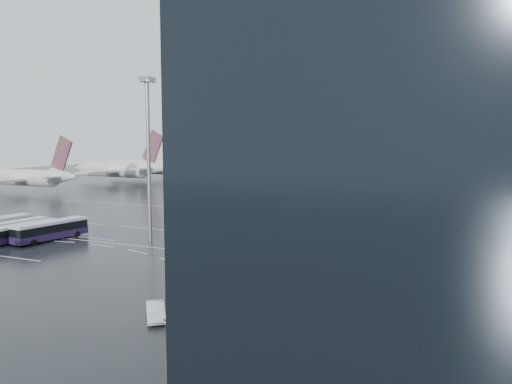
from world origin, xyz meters
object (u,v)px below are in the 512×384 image
at_px(jet_remote_west, 29,178).
at_px(gse_cart_belly_b, 371,223).
at_px(airliner_gate_c, 369,171).
at_px(airliner_gate_b, 319,180).
at_px(jet_remote_mid, 121,170).
at_px(bus_row_near_b, 15,228).
at_px(gse_cart_belly_a, 309,234).
at_px(bus_row_near_c, 27,231).
at_px(airliner_main, 298,201).
at_px(van_curve_c, 156,311).
at_px(bus_row_near_d, 51,230).
at_px(floodlight_mast, 148,139).
at_px(gse_cart_belly_d, 389,229).
at_px(jet_remote_far, 148,167).
at_px(gse_cart_belly_e, 334,221).

bearing_deg(jet_remote_west, gse_cart_belly_b, 171.75).
bearing_deg(airliner_gate_c, airliner_gate_b, -83.02).
height_order(jet_remote_mid, bus_row_near_b, jet_remote_mid).
xyz_separation_m(jet_remote_mid, gse_cart_belly_a, (101.78, -75.04, -4.89)).
relative_size(airliner_gate_c, gse_cart_belly_a, 28.18).
height_order(airliner_gate_c, gse_cart_belly_b, airliner_gate_c).
bearing_deg(jet_remote_mid, bus_row_near_c, 125.36).
bearing_deg(bus_row_near_b, airliner_main, -41.30).
xyz_separation_m(bus_row_near_b, van_curve_c, (46.20, -23.55, -0.84)).
distance_m(airliner_gate_c, gse_cart_belly_a, 120.03).
height_order(bus_row_near_d, floodlight_mast, floodlight_mast).
relative_size(bus_row_near_c, gse_cart_belly_d, 6.07).
height_order(jet_remote_far, bus_row_near_c, jet_remote_far).
bearing_deg(airliner_gate_b, gse_cart_belly_d, -70.15).
bearing_deg(floodlight_mast, bus_row_near_b, -162.58).
bearing_deg(gse_cart_belly_b, airliner_main, -179.13).
xyz_separation_m(jet_remote_mid, bus_row_near_b, (54.61, -96.88, -3.76)).
bearing_deg(jet_remote_mid, gse_cart_belly_b, 156.01).
height_order(jet_remote_west, gse_cart_belly_e, jet_remote_west).
relative_size(airliner_main, jet_remote_mid, 1.08).
distance_m(airliner_main, jet_remote_mid, 111.85).
distance_m(jet_remote_mid, bus_row_near_b, 111.27).
bearing_deg(jet_remote_far, airliner_gate_c, -167.17).
relative_size(bus_row_near_d, floodlight_mast, 0.50).
relative_size(airliner_main, gse_cart_belly_a, 27.62).
distance_m(airliner_main, bus_row_near_b, 54.48).
bearing_deg(jet_remote_mid, airliner_main, 152.14).
bearing_deg(gse_cart_belly_e, van_curve_c, -91.55).
distance_m(jet_remote_mid, bus_row_near_d, 114.40).
xyz_separation_m(airliner_main, floodlight_mast, (-16.36, -29.65, 12.89)).
height_order(jet_remote_mid, jet_remote_far, jet_remote_mid).
bearing_deg(bus_row_near_d, van_curve_c, -114.41).
bearing_deg(gse_cart_belly_e, gse_cart_belly_b, 0.56).
xyz_separation_m(gse_cart_belly_b, gse_cart_belly_d, (4.41, -5.11, -0.08)).
bearing_deg(jet_remote_mid, gse_cart_belly_e, 154.27).
bearing_deg(jet_remote_far, floodlight_mast, 124.53).
bearing_deg(airliner_gate_c, bus_row_near_d, -91.48).
relative_size(jet_remote_far, bus_row_near_d, 3.42).
height_order(airliner_main, floodlight_mast, floodlight_mast).
xyz_separation_m(jet_remote_far, gse_cart_belly_a, (103.95, -95.92, -4.78)).
relative_size(airliner_gate_b, bus_row_near_d, 4.45).
relative_size(airliner_main, gse_cart_belly_b, 22.40).
xyz_separation_m(airliner_gate_c, gse_cart_belly_e, (13.03, -103.97, -4.09)).
distance_m(jet_remote_far, gse_cart_belly_b, 138.03).
xyz_separation_m(floodlight_mast, gse_cart_belly_e, (24.33, 29.81, -16.69)).
bearing_deg(floodlight_mast, van_curve_c, -53.73).
bearing_deg(jet_remote_far, gse_cart_belly_e, 140.90).
distance_m(gse_cart_belly_b, gse_cart_belly_e, 7.41).
bearing_deg(airliner_gate_b, bus_row_near_c, -120.11).
relative_size(bus_row_near_b, gse_cart_belly_b, 5.34).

